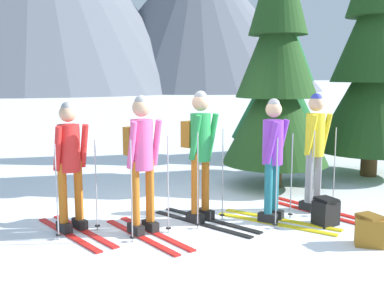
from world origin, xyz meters
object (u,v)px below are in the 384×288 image
at_px(skier_in_purple, 273,155).
at_px(backpack_on_snow_front, 326,212).
at_px(skier_in_yellow, 315,147).
at_px(pine_tree_far, 277,71).
at_px(backpack_on_snow_beside, 369,231).
at_px(skier_in_pink, 142,156).
at_px(pine_tree_mid, 279,58).
at_px(skier_in_green, 200,148).
at_px(pine_tree_near, 375,54).
at_px(skier_in_red, 70,162).

distance_m(skier_in_purple, backpack_on_snow_front, 1.04).
height_order(skier_in_yellow, pine_tree_far, pine_tree_far).
distance_m(skier_in_yellow, backpack_on_snow_front, 1.06).
height_order(skier_in_yellow, backpack_on_snow_beside, skier_in_yellow).
bearing_deg(skier_in_pink, backpack_on_snow_beside, -34.12).
bearing_deg(pine_tree_mid, skier_in_purple, -126.14).
xyz_separation_m(skier_in_pink, skier_in_purple, (1.79, -0.30, -0.07)).
height_order(skier_in_green, pine_tree_near, pine_tree_near).
bearing_deg(backpack_on_snow_front, skier_in_pink, 162.43).
xyz_separation_m(pine_tree_mid, backpack_on_snow_beside, (-2.51, -5.40, -2.27)).
height_order(skier_in_green, backpack_on_snow_front, skier_in_green).
bearing_deg(pine_tree_near, skier_in_red, -171.81).
height_order(skier_in_green, pine_tree_mid, pine_tree_mid).
distance_m(skier_in_pink, skier_in_purple, 1.82).
bearing_deg(skier_in_pink, skier_in_yellow, -2.45).
height_order(skier_in_green, skier_in_yellow, skier_in_green).
bearing_deg(pine_tree_mid, skier_in_pink, -141.45).
relative_size(pine_tree_mid, backpack_on_snow_beside, 13.45).
bearing_deg(skier_in_pink, pine_tree_near, 14.10).
bearing_deg(skier_in_red, skier_in_purple, -16.12).
bearing_deg(pine_tree_far, pine_tree_near, -1.06).
bearing_deg(backpack_on_snow_beside, skier_in_green, 129.82).
xyz_separation_m(pine_tree_near, backpack_on_snow_front, (-2.95, -2.08, -2.26)).
bearing_deg(backpack_on_snow_beside, pine_tree_mid, 65.11).
xyz_separation_m(skier_in_red, skier_in_green, (1.70, -0.31, 0.11)).
distance_m(backpack_on_snow_front, backpack_on_snow_beside, 0.82).
height_order(pine_tree_near, backpack_on_snow_beside, pine_tree_near).
relative_size(skier_in_pink, pine_tree_near, 0.33).
distance_m(skier_in_red, skier_in_purple, 2.71).
bearing_deg(pine_tree_near, skier_in_yellow, -151.23).
bearing_deg(backpack_on_snow_beside, backpack_on_snow_front, 86.33).
bearing_deg(backpack_on_snow_beside, skier_in_yellow, 75.88).
bearing_deg(backpack_on_snow_front, backpack_on_snow_beside, -93.67).
height_order(skier_in_purple, backpack_on_snow_front, skier_in_purple).
xyz_separation_m(skier_in_red, backpack_on_snow_beside, (3.12, -2.02, -0.74)).
xyz_separation_m(skier_in_red, pine_tree_far, (3.82, 0.92, 1.19)).
bearing_deg(skier_in_purple, skier_in_green, 154.08).
distance_m(skier_in_red, pine_tree_far, 4.11).
xyz_separation_m(skier_in_pink, backpack_on_snow_beside, (2.31, -1.56, -0.82)).
distance_m(skier_in_green, backpack_on_snow_front, 1.92).
bearing_deg(skier_in_pink, skier_in_green, 8.99).
height_order(skier_in_pink, backpack_on_snow_beside, skier_in_pink).
height_order(skier_in_yellow, pine_tree_near, pine_tree_near).
height_order(backpack_on_snow_front, backpack_on_snow_beside, same).
xyz_separation_m(skier_in_pink, pine_tree_far, (3.01, 1.38, 1.10)).
bearing_deg(backpack_on_snow_beside, skier_in_red, 147.11).
relative_size(skier_in_yellow, pine_tree_far, 0.38).
relative_size(skier_in_purple, backpack_on_snow_beside, 4.30).
bearing_deg(pine_tree_near, skier_in_green, -164.90).
relative_size(skier_in_pink, backpack_on_snow_front, 4.68).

